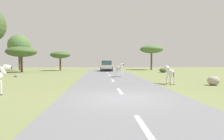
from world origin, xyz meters
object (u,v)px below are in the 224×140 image
tree_5 (19,46)px  tree_2 (60,55)px  zebra_1 (170,73)px  car_0 (107,66)px  tree_0 (152,49)px  tree_3 (21,52)px  rock_1 (16,76)px  zebra_0 (119,68)px  bush_1 (163,70)px  rock_0 (214,81)px

tree_5 → tree_2: bearing=-14.4°
zebra_1 → car_0: size_ratio=0.34×
car_0 → tree_0: (8.85, 4.67, 3.12)m
tree_0 → tree_3: 23.03m
tree_5 → rock_1: 17.54m
tree_0 → tree_5: bearing=-179.8°
rock_1 → car_0: bearing=47.9°
zebra_1 → tree_0: size_ratio=0.32×
car_0 → tree_3: size_ratio=0.99×
zebra_0 → rock_1: size_ratio=3.76×
car_0 → bush_1: (8.28, -4.37, -0.51)m
bush_1 → tree_2: bearing=157.2°
tree_2 → tree_3: 6.98m
tree_0 → tree_5: tree_5 is taller
tree_2 → car_0: bearing=-17.2°
car_0 → tree_5: tree_5 is taller
rock_0 → tree_0: bearing=85.5°
rock_1 → tree_3: bearing=107.1°
zebra_1 → rock_0: 3.04m
rock_1 → tree_0: bearing=40.0°
car_0 → tree_2: size_ratio=1.27×
zebra_0 → tree_5: bearing=-71.3°
bush_1 → rock_1: size_ratio=2.85×
tree_2 → bush_1: size_ratio=3.08×
rock_0 → tree_5: bearing=133.2°
tree_5 → bush_1: tree_5 is taller
bush_1 → rock_0: bearing=-95.0°
tree_0 → bush_1: bearing=-93.6°
tree_3 → rock_0: (19.93, -17.38, -2.78)m
bush_1 → tree_0: bearing=86.4°
tree_5 → rock_1: size_ratio=16.52×
rock_0 → car_0: bearing=109.2°
tree_3 → tree_5: tree_5 is taller
tree_2 → tree_3: size_ratio=0.78×
zebra_0 → tree_2: 17.84m
rock_0 → tree_2: bearing=124.0°
zebra_1 → bush_1: size_ratio=1.34×
zebra_1 → tree_5: tree_5 is taller
zebra_1 → bush_1: bearing=66.2°
car_0 → rock_0: car_0 is taller
tree_3 → rock_1: 9.74m
tree_3 → zebra_1: bearing=-44.0°
zebra_1 → car_0: bearing=94.3°
car_0 → rock_1: size_ratio=11.12×
tree_0 → bush_1: tree_0 is taller
tree_0 → tree_2: 17.22m
tree_5 → bush_1: size_ratio=5.80×
zebra_1 → rock_1: (-14.34, 7.64, -0.73)m
tree_0 → rock_1: size_ratio=11.99×
rock_1 → tree_5: bearing=110.0°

